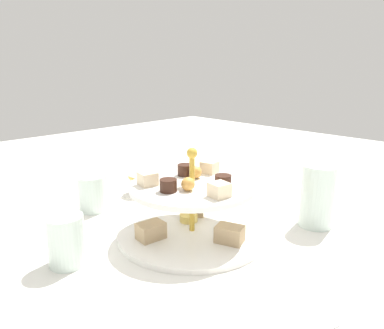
% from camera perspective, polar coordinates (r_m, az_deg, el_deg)
% --- Properties ---
extents(ground_plane, '(2.40, 2.40, 0.00)m').
position_cam_1_polar(ground_plane, '(0.71, 0.00, -10.90)').
color(ground_plane, silver).
extents(tiered_serving_stand, '(0.28, 0.28, 0.17)m').
position_cam_1_polar(tiered_serving_stand, '(0.70, -0.01, -7.33)').
color(tiered_serving_stand, white).
rests_on(tiered_serving_stand, ground_plane).
extents(water_glass_tall_right, '(0.07, 0.07, 0.13)m').
position_cam_1_polar(water_glass_tall_right, '(0.77, 18.89, -4.64)').
color(water_glass_tall_right, silver).
rests_on(water_glass_tall_right, ground_plane).
extents(water_glass_short_left, '(0.06, 0.06, 0.08)m').
position_cam_1_polar(water_glass_short_left, '(0.84, -15.15, -4.32)').
color(water_glass_short_left, silver).
rests_on(water_glass_short_left, ground_plane).
extents(teacup_with_saucer, '(0.09, 0.09, 0.05)m').
position_cam_1_polar(teacup_with_saucer, '(0.93, -8.04, -3.12)').
color(teacup_with_saucer, white).
rests_on(teacup_with_saucer, ground_plane).
extents(butter_knife_right, '(0.16, 0.08, 0.00)m').
position_cam_1_polar(butter_knife_right, '(0.99, 5.06, -3.32)').
color(butter_knife_right, silver).
rests_on(butter_knife_right, ground_plane).
extents(water_glass_mid_back, '(0.06, 0.06, 0.08)m').
position_cam_1_polar(water_glass_mid_back, '(0.63, -18.97, -11.10)').
color(water_glass_mid_back, silver).
rests_on(water_glass_mid_back, ground_plane).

